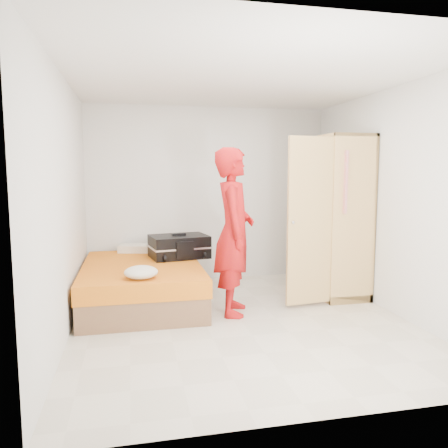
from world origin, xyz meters
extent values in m
plane|color=beige|center=(0.00, 0.00, 0.00)|extent=(4.00, 4.00, 0.00)
plane|color=white|center=(0.00, 0.00, 2.60)|extent=(4.00, 4.00, 0.00)
cube|color=white|center=(0.00, 2.00, 1.30)|extent=(3.60, 0.02, 2.60)
cube|color=white|center=(0.00, -2.00, 1.30)|extent=(3.60, 0.02, 2.60)
cube|color=white|center=(-1.80, 0.00, 1.30)|extent=(0.02, 4.00, 2.60)
cube|color=white|center=(1.80, 0.00, 1.30)|extent=(0.02, 4.00, 2.60)
cube|color=brown|center=(-1.05, 0.90, 0.15)|extent=(1.40, 2.00, 0.30)
cube|color=orange|center=(-1.05, 0.90, 0.40)|extent=(1.42, 2.02, 0.20)
cube|color=#E3B06E|center=(1.77, 0.90, 1.05)|extent=(0.04, 1.20, 2.10)
cube|color=#E3B06E|center=(1.50, 0.32, 1.05)|extent=(0.58, 0.04, 2.10)
cube|color=#E3B06E|center=(1.50, 1.48, 1.05)|extent=(0.58, 0.04, 2.10)
cube|color=#E3B06E|center=(1.50, 0.90, 2.08)|extent=(0.58, 1.20, 0.04)
cube|color=tan|center=(1.50, 0.90, 0.05)|extent=(0.58, 1.20, 0.10)
cube|color=#E3B06E|center=(1.23, 1.20, 1.05)|extent=(0.04, 0.59, 2.00)
cube|color=#E3B06E|center=(0.92, 0.30, 1.05)|extent=(0.59, 0.11, 2.00)
cylinder|color=#B2B2B7|center=(1.50, 0.90, 1.92)|extent=(0.02, 1.10, 0.02)
imported|color=red|center=(-0.01, 0.30, 0.96)|extent=(0.61, 0.79, 1.91)
cube|color=black|center=(-0.55, 1.23, 0.65)|extent=(0.82, 0.64, 0.29)
cube|color=black|center=(-0.55, 1.23, 0.81)|extent=(0.20, 0.08, 0.03)
ellipsoid|color=beige|center=(-1.07, 0.14, 0.57)|extent=(0.36, 0.36, 0.14)
cube|color=beige|center=(-1.06, 1.75, 0.55)|extent=(0.61, 0.41, 0.10)
camera|label=1|loc=(-1.16, -4.52, 1.64)|focal=35.00mm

